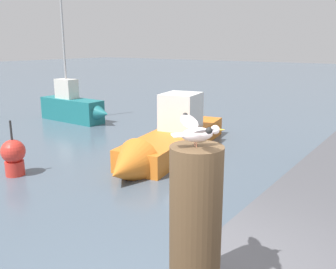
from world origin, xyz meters
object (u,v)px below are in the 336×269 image
Objects in this scene: boat_teal at (75,107)px; mooring_post at (196,220)px; seagull at (198,131)px; channel_buoy at (14,156)px; boat_orange at (168,140)px.

mooring_post is at bearing -126.39° from boat_teal.
seagull is 0.10× the size of boat_teal.
boat_teal is 6.24m from channel_buoy.
boat_orange is at bearing 37.26° from seagull.
seagull is at bearing -110.93° from channel_buoy.
mooring_post is at bearing -110.97° from channel_buoy.
channel_buoy is (2.49, 6.50, -1.98)m from seagull.
boat_teal is at bearing 53.61° from mooring_post.
boat_teal is (1.62, 5.72, 0.13)m from boat_orange.
seagull reaches higher than mooring_post.
seagull reaches higher than boat_orange.
seagull is 7.24m from channel_buoy.
boat_orange is (5.89, 4.48, -1.33)m from mooring_post.
seagull is at bearing -126.38° from boat_teal.
mooring_post is at bearing 139.88° from seagull.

